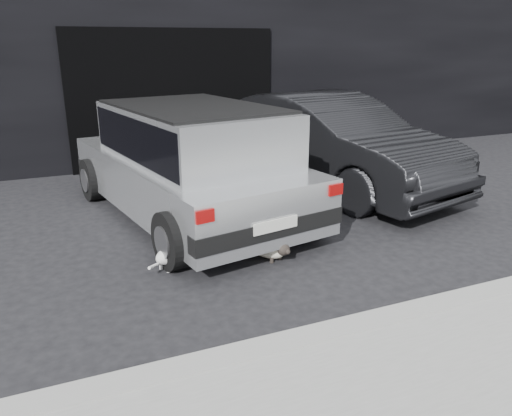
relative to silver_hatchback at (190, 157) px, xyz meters
name	(u,v)px	position (x,y,z in m)	size (l,w,h in m)	color
ground	(181,242)	(-0.39, -0.84, -0.86)	(80.00, 80.00, 0.00)	black
building_facade	(149,35)	(0.61, 5.16, 1.64)	(34.00, 4.00, 5.00)	black
garage_opening	(175,99)	(0.61, 3.15, 0.44)	(4.00, 0.10, 2.60)	black
curb	(374,324)	(0.61, -3.44, -0.80)	(18.00, 0.25, 0.12)	gray
silver_hatchback	(190,157)	(0.00, 0.00, 0.00)	(2.69, 4.53, 1.57)	silver
second_car	(328,142)	(2.53, 0.59, -0.09)	(1.63, 4.69, 1.54)	black
cat_siamese	(269,248)	(0.40, -1.73, -0.73)	(0.44, 0.73, 0.27)	beige
cat_white	(176,252)	(-0.61, -1.50, -0.70)	(0.63, 0.44, 0.33)	silver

